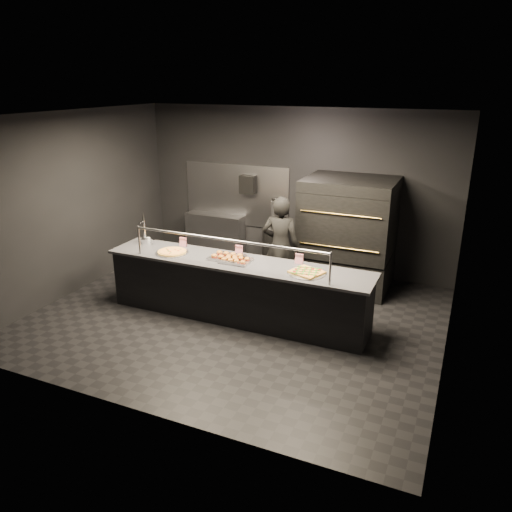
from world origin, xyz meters
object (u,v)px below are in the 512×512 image
pizza_oven (348,233)px  towel_dispenser (248,184)px  fire_extinguisher (275,212)px  beer_tap (145,234)px  service_counter (237,289)px  round_pizza (172,252)px  square_pizza (307,272)px  trash_bin (274,249)px  prep_shelf (216,236)px  worker (280,246)px  slider_tray_b (236,260)px  slider_tray_a (227,257)px

pizza_oven → towel_dispenser: (-2.10, 0.49, 0.58)m
fire_extinguisher → beer_tap: (-1.39, -2.23, 0.01)m
service_counter → fire_extinguisher: bearing=98.3°
pizza_oven → round_pizza: (-2.28, -1.96, -0.03)m
pizza_oven → round_pizza: 3.01m
square_pizza → trash_bin: square_pizza is taller
prep_shelf → square_pizza: 3.64m
beer_tap → worker: (2.01, 0.94, -0.22)m
worker → slider_tray_b: bearing=69.8°
beer_tap → slider_tray_a: beer_tap is taller
beer_tap → fire_extinguisher: bearing=58.1°
towel_dispenser → prep_shelf: bearing=-174.3°
square_pizza → worker: 1.43m
service_counter → prep_shelf: service_counter is taller
prep_shelf → slider_tray_b: 2.89m
round_pizza → slider_tray_a: bearing=6.6°
prep_shelf → towel_dispenser: (0.70, 0.07, 1.10)m
slider_tray_a → worker: bearing=67.2°
slider_tray_b → beer_tap: bearing=173.6°
service_counter → square_pizza: 1.21m
towel_dispenser → beer_tap: towel_dispenser is taller
slider_tray_a → fire_extinguisher: bearing=94.3°
fire_extinguisher → prep_shelf: bearing=-176.3°
round_pizza → slider_tray_a: size_ratio=0.91×
service_counter → pizza_oven: size_ratio=2.15×
pizza_oven → prep_shelf: size_ratio=1.59×
prep_shelf → towel_dispenser: towel_dispenser is taller
slider_tray_b → square_pizza: slider_tray_b is taller
slider_tray_a → trash_bin: slider_tray_a is taller
round_pizza → square_pizza: square_pizza is taller
towel_dispenser → slider_tray_b: bearing=-69.6°
slider_tray_a → service_counter: bearing=-13.7°
service_counter → pizza_oven: bearing=57.7°
prep_shelf → service_counter: bearing=-55.4°
beer_tap → prep_shelf: bearing=86.3°
service_counter → square_pizza: service_counter is taller
slider_tray_b → towel_dispenser: bearing=110.4°
fire_extinguisher → square_pizza: bearing=-59.3°
square_pizza → service_counter: bearing=177.2°
pizza_oven → worker: pizza_oven is taller
service_counter → slider_tray_a: size_ratio=7.30×
trash_bin → worker: (0.54, -1.11, 0.46)m
service_counter → fire_extinguisher: size_ratio=8.12×
fire_extinguisher → round_pizza: fire_extinguisher is taller
pizza_oven → worker: size_ratio=1.13×
fire_extinguisher → worker: 1.45m
slider_tray_b → slider_tray_a: bearing=157.7°
beer_tap → trash_bin: bearing=54.4°
square_pizza → round_pizza: bearing=-179.8°
service_counter → towel_dispenser: bearing=110.6°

